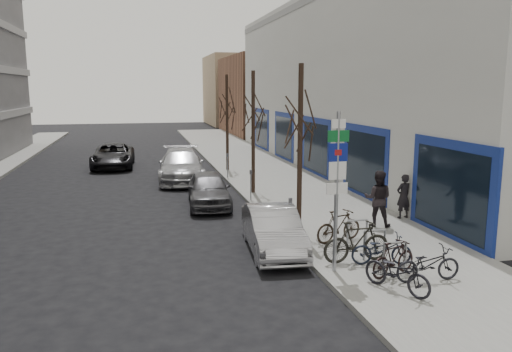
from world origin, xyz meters
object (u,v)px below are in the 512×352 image
meter_mid (251,182)px  bike_near_right (394,258)px  bike_mid_curb (382,247)px  bike_near_left (397,269)px  parked_car_back (182,165)px  lane_car (113,156)px  pedestrian_far (378,198)px  parked_car_front (273,230)px  meter_back (227,163)px  highway_sign_pole (337,182)px  tree_far (227,100)px  bike_far_curb (428,261)px  bike_far_inner (339,226)px  tree_mid (253,103)px  meter_front (290,214)px  bike_rack (374,241)px  pedestrian_near (403,196)px  bike_mid_inner (357,241)px  tree_near (301,109)px  parked_car_mid (209,189)px

meter_mid → bike_near_right: meter_mid is taller
bike_mid_curb → bike_near_left: bearing=176.2°
parked_car_back → lane_car: 6.60m
meter_mid → pedestrian_far: (3.28, -4.85, 0.19)m
pedestrian_far → parked_car_front: bearing=48.7°
bike_mid_curb → meter_back: bearing=19.0°
highway_sign_pole → meter_mid: bearing=91.7°
tree_far → bike_mid_curb: tree_far is taller
bike_far_curb → bike_far_inner: bearing=16.1°
tree_mid → bike_near_right: 11.26m
pedestrian_far → highway_sign_pole: bearing=80.1°
meter_front → bike_mid_curb: 3.30m
bike_near_left → parked_car_back: size_ratio=0.31×
bike_rack → bike_near_right: 1.25m
bike_far_inner → pedestrian_far: 2.44m
bike_near_left → bike_near_right: (0.40, 0.89, -0.07)m
highway_sign_pole → bike_near_left: size_ratio=2.42×
meter_back → pedestrian_near: 10.69m
bike_far_inner → pedestrian_far: bearing=-72.0°
bike_rack → bike_far_inner: bike_far_inner is taller
pedestrian_far → bike_mid_inner: bearing=84.8°
highway_sign_pole → tree_far: size_ratio=0.76×
highway_sign_pole → parked_car_back: bearing=100.2°
parked_car_front → lane_car: size_ratio=0.78×
bike_near_right → pedestrian_near: bearing=-52.6°
tree_far → bike_near_right: (1.10, -17.14, -3.50)m
tree_mid → bike_near_right: size_ratio=3.67×
bike_rack → tree_near: (-1.20, 2.90, 3.44)m
bike_near_right → parked_car_mid: bearing=-0.9°
parked_car_front → parked_car_back: 12.20m
highway_sign_pole → pedestrian_near: highway_sign_pole is taller
meter_front → pedestrian_near: size_ratio=0.80×
pedestrian_near → bike_rack: bearing=42.0°
meter_front → bike_far_inner: size_ratio=0.76×
meter_back → parked_car_front: size_ratio=0.32×
bike_far_curb → parked_car_back: parked_car_back is taller
tree_mid → parked_car_front: size_ratio=1.37×
meter_front → bike_near_left: size_ratio=0.73×
meter_front → meter_back: same height
bike_far_inner → meter_front: bearing=44.1°
bike_rack → meter_mid: meter_mid is taller
bike_far_curb → bike_mid_curb: bearing=24.5°
parked_car_front → tree_near: bearing=50.4°
parked_car_front → lane_car: (-5.25, 17.60, 0.06)m
tree_near → parked_car_back: tree_near is taller
highway_sign_pole → bike_near_right: 2.35m
tree_far → bike_far_inner: 14.66m
tree_near → meter_mid: (-0.45, 5.00, -3.19)m
tree_mid → meter_front: size_ratio=4.33×
highway_sign_pole → lane_car: (-6.25, 19.88, -1.74)m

